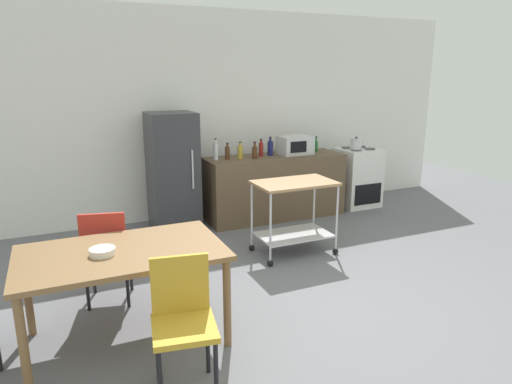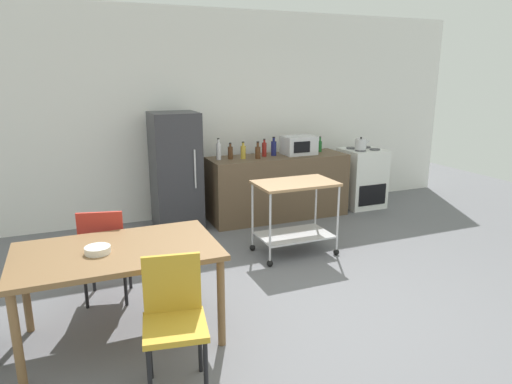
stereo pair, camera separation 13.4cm
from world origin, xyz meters
TOP-DOWN VIEW (x-y plane):
  - ground_plane at (0.00, 0.00)m, footprint 12.00×12.00m
  - back_wall at (0.00, 3.20)m, footprint 8.40×0.12m
  - kitchen_counter at (0.90, 2.60)m, footprint 2.00×0.64m
  - dining_table at (-1.57, 0.21)m, footprint 1.50×0.90m
  - chair_mustard at (-1.31, -0.52)m, footprint 0.46×0.46m
  - chair_red at (-1.62, 0.88)m, footprint 0.48×0.48m
  - stove_oven at (2.35, 2.62)m, footprint 0.60×0.61m
  - refrigerator at (-0.55, 2.70)m, footprint 0.60×0.63m
  - kitchen_cart at (0.48, 1.27)m, footprint 0.91×0.57m
  - bottle_hot_sauce at (0.03, 2.64)m, footprint 0.06×0.06m
  - bottle_sesame_oil at (0.19, 2.63)m, footprint 0.07×0.07m
  - bottle_olive_oil at (0.36, 2.59)m, footprint 0.07×0.07m
  - bottle_vinegar at (0.55, 2.52)m, footprint 0.07×0.07m
  - bottle_soy_sauce at (0.70, 2.64)m, footprint 0.06×0.06m
  - bottle_wine at (0.85, 2.65)m, footprint 0.08×0.08m
  - microwave at (1.23, 2.61)m, footprint 0.46×0.35m
  - bottle_soda at (1.62, 2.68)m, footprint 0.06×0.06m
  - fruit_bowl at (-1.71, 0.17)m, footprint 0.19×0.19m
  - kettle at (2.23, 2.52)m, footprint 0.24×0.17m

SIDE VIEW (x-z plane):
  - ground_plane at x=0.00m, z-range 0.00..0.00m
  - kitchen_counter at x=0.90m, z-range 0.00..0.90m
  - stove_oven at x=2.35m, z-range -0.01..0.91m
  - chair_mustard at x=-1.31m, z-range 0.07..0.96m
  - chair_red at x=-1.62m, z-range 0.07..0.96m
  - kitchen_cart at x=0.48m, z-range 0.15..1.00m
  - dining_table at x=-1.57m, z-range 0.30..1.05m
  - refrigerator at x=-0.55m, z-range 0.00..1.55m
  - fruit_bowl at x=-1.71m, z-range 0.75..0.80m
  - bottle_soda at x=1.62m, z-range 0.87..1.10m
  - bottle_vinegar at x=0.55m, z-range 0.87..1.11m
  - bottle_sesame_oil at x=0.19m, z-range 0.88..1.10m
  - bottle_olive_oil at x=0.36m, z-range 0.88..1.11m
  - kettle at x=2.23m, z-range 0.91..1.10m
  - bottle_soy_sauce at x=0.70m, z-range 0.88..1.13m
  - bottle_wine at x=0.85m, z-range 0.88..1.14m
  - bottle_hot_sauce at x=0.03m, z-range 0.87..1.16m
  - microwave at x=1.23m, z-range 0.90..1.16m
  - back_wall at x=0.00m, z-range 0.00..2.90m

